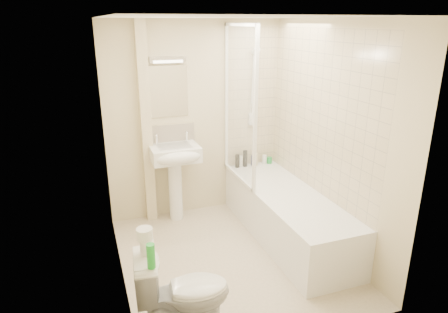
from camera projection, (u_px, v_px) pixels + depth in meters
name	position (u px, v px, depth m)	size (l,w,h in m)	color
floor	(231.00, 258.00, 4.20)	(2.50, 2.50, 0.00)	beige
wall_back	(196.00, 121.00, 4.93)	(2.20, 0.02, 2.40)	beige
wall_left	(113.00, 163.00, 3.46)	(0.02, 2.50, 2.40)	beige
wall_right	(330.00, 139.00, 4.17)	(0.02, 2.50, 2.40)	beige
ceiling	(232.00, 17.00, 3.43)	(2.20, 2.50, 0.02)	white
tile_back	(252.00, 99.00, 5.09)	(0.70, 0.01, 1.75)	beige
tile_right	(320.00, 114.00, 4.27)	(0.01, 2.10, 1.75)	beige
pipe_boxing	(146.00, 126.00, 4.67)	(0.12, 0.12, 2.40)	beige
splashback	(170.00, 136.00, 4.87)	(0.60, 0.01, 0.30)	beige
mirror	(168.00, 92.00, 4.69)	(0.46, 0.01, 0.60)	white
strip_light	(167.00, 60.00, 4.55)	(0.42, 0.07, 0.07)	silver
bathtub	(286.00, 214.00, 4.53)	(0.70, 2.10, 0.55)	white
shower_screen	(239.00, 105.00, 4.57)	(0.04, 0.92, 1.80)	white
shower_fixture	(253.00, 90.00, 5.01)	(0.10, 0.16, 0.99)	white
pedestal_sink	(176.00, 162.00, 4.75)	(0.57, 0.51, 1.10)	white
bottle_black_a	(237.00, 161.00, 5.20)	(0.06, 0.06, 0.17)	black
bottle_white_a	(241.00, 161.00, 5.22)	(0.05, 0.05, 0.15)	white
bottle_black_b	(245.00, 158.00, 5.23)	(0.06, 0.06, 0.22)	black
bottle_blue	(253.00, 160.00, 5.28)	(0.06, 0.06, 0.14)	navy
bottle_cream	(255.00, 159.00, 5.28)	(0.07, 0.07, 0.17)	beige
bottle_white_b	(264.00, 160.00, 5.33)	(0.06, 0.06, 0.12)	white
bottle_green	(269.00, 160.00, 5.36)	(0.07, 0.07, 0.08)	green
toilet	(183.00, 293.00, 3.09)	(0.76, 0.48, 0.73)	white
toilet_roll_lower	(147.00, 247.00, 2.94)	(0.10, 0.10, 0.11)	white
toilet_roll_upper	(145.00, 234.00, 2.92)	(0.12, 0.12, 0.09)	white
green_bottle	(151.00, 256.00, 2.76)	(0.06, 0.06, 0.18)	green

